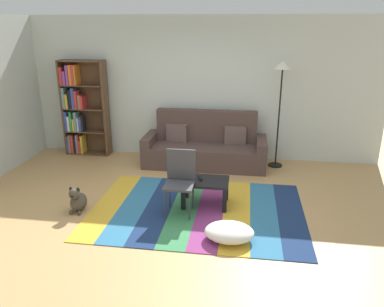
# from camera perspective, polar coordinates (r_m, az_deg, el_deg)

# --- Properties ---
(ground_plane) EXTENTS (14.00, 14.00, 0.00)m
(ground_plane) POSITION_cam_1_polar(r_m,az_deg,el_deg) (5.36, -1.92, -9.13)
(ground_plane) COLOR tan
(back_wall) EXTENTS (6.80, 0.10, 2.70)m
(back_wall) POSITION_cam_1_polar(r_m,az_deg,el_deg) (7.34, 1.53, 9.80)
(back_wall) COLOR silver
(back_wall) RESTS_ON ground_plane
(rug) EXTENTS (3.01, 2.15, 0.01)m
(rug) POSITION_cam_1_polar(r_m,az_deg,el_deg) (5.45, 0.80, -8.56)
(rug) COLOR gold
(rug) RESTS_ON ground_plane
(couch) EXTENTS (2.26, 0.80, 1.00)m
(couch) POSITION_cam_1_polar(r_m,az_deg,el_deg) (7.06, 1.98, 0.94)
(couch) COLOR #4C3833
(couch) RESTS_ON ground_plane
(bookshelf) EXTENTS (0.90, 0.28, 1.88)m
(bookshelf) POSITION_cam_1_polar(r_m,az_deg,el_deg) (7.86, -16.69, 6.39)
(bookshelf) COLOR brown
(bookshelf) RESTS_ON ground_plane
(coffee_table) EXTENTS (0.67, 0.48, 0.39)m
(coffee_table) POSITION_cam_1_polar(r_m,az_deg,el_deg) (5.47, 2.06, -4.80)
(coffee_table) COLOR black
(coffee_table) RESTS_ON rug
(pouf) EXTENTS (0.61, 0.47, 0.21)m
(pouf) POSITION_cam_1_polar(r_m,az_deg,el_deg) (4.73, 5.68, -11.80)
(pouf) COLOR white
(pouf) RESTS_ON rug
(dog) EXTENTS (0.22, 0.35, 0.40)m
(dog) POSITION_cam_1_polar(r_m,az_deg,el_deg) (5.61, -16.95, -6.86)
(dog) COLOR #473D33
(dog) RESTS_ON ground_plane
(standing_lamp) EXTENTS (0.32, 0.32, 1.94)m
(standing_lamp) POSITION_cam_1_polar(r_m,az_deg,el_deg) (6.87, 13.47, 10.90)
(standing_lamp) COLOR black
(standing_lamp) RESTS_ON ground_plane
(tv_remote) EXTENTS (0.08, 0.16, 0.02)m
(tv_remote) POSITION_cam_1_polar(r_m,az_deg,el_deg) (5.48, 1.26, -3.77)
(tv_remote) COLOR black
(tv_remote) RESTS_ON coffee_table
(folding_chair) EXTENTS (0.40, 0.40, 0.90)m
(folding_chair) POSITION_cam_1_polar(r_m,az_deg,el_deg) (5.21, -1.82, -3.50)
(folding_chair) COLOR #38383D
(folding_chair) RESTS_ON ground_plane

